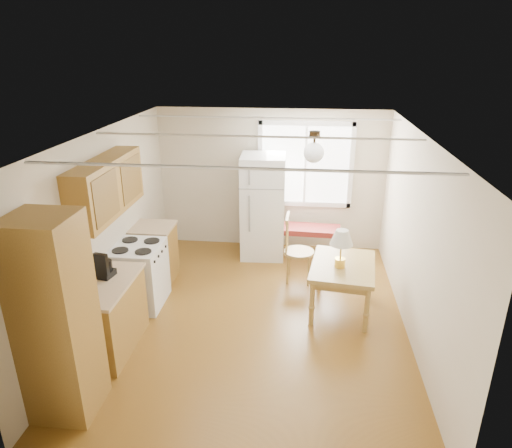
# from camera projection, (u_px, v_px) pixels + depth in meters

# --- Properties ---
(room_shell) EXTENTS (4.60, 5.60, 2.62)m
(room_shell) POSITION_uv_depth(u_px,v_px,m) (255.00, 233.00, 5.81)
(room_shell) COLOR #573712
(room_shell) RESTS_ON ground
(kitchen_run) EXTENTS (0.65, 3.40, 2.20)m
(kitchen_run) POSITION_uv_depth(u_px,v_px,m) (109.00, 278.00, 5.54)
(kitchen_run) COLOR brown
(kitchen_run) RESTS_ON ground
(window_unit) EXTENTS (1.64, 0.05, 1.51)m
(window_unit) POSITION_uv_depth(u_px,v_px,m) (305.00, 165.00, 7.92)
(window_unit) COLOR white
(window_unit) RESTS_ON room_shell
(pendant_light) EXTENTS (0.26, 0.26, 0.40)m
(pendant_light) POSITION_uv_depth(u_px,v_px,m) (314.00, 151.00, 5.74)
(pendant_light) COLOR black
(pendant_light) RESTS_ON room_shell
(refrigerator) EXTENTS (0.77, 0.79, 1.79)m
(refrigerator) POSITION_uv_depth(u_px,v_px,m) (263.00, 206.00, 7.85)
(refrigerator) COLOR white
(refrigerator) RESTS_ON ground
(bench) EXTENTS (1.24, 0.51, 0.56)m
(bench) POSITION_uv_depth(u_px,v_px,m) (305.00, 230.00, 7.89)
(bench) COLOR maroon
(bench) RESTS_ON ground
(dining_table) EXTENTS (0.98, 1.22, 0.70)m
(dining_table) POSITION_uv_depth(u_px,v_px,m) (343.00, 271.00, 6.25)
(dining_table) COLOR olive
(dining_table) RESTS_ON ground
(chair) EXTENTS (0.47, 0.47, 1.07)m
(chair) POSITION_uv_depth(u_px,v_px,m) (293.00, 244.00, 7.06)
(chair) COLOR olive
(chair) RESTS_ON ground
(table_lamp) EXTENTS (0.31, 0.31, 0.53)m
(table_lamp) POSITION_uv_depth(u_px,v_px,m) (342.00, 240.00, 6.00)
(table_lamp) COLOR gold
(table_lamp) RESTS_ON dining_table
(coffee_maker) EXTENTS (0.20, 0.25, 0.34)m
(coffee_maker) POSITION_uv_depth(u_px,v_px,m) (104.00, 268.00, 5.40)
(coffee_maker) COLOR black
(coffee_maker) RESTS_ON kitchen_run
(kettle) EXTENTS (0.12, 0.12, 0.23)m
(kettle) POSITION_uv_depth(u_px,v_px,m) (103.00, 266.00, 5.51)
(kettle) COLOR red
(kettle) RESTS_ON kitchen_run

